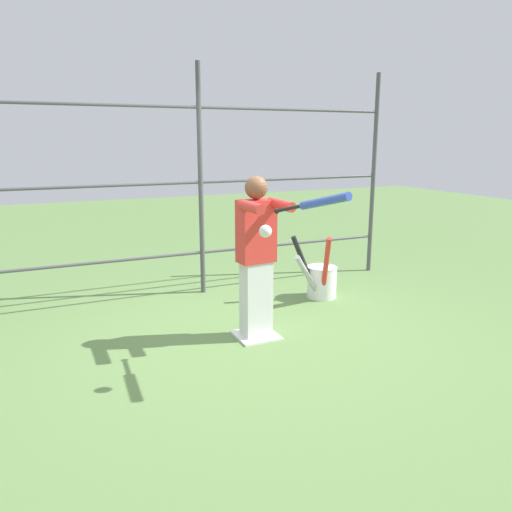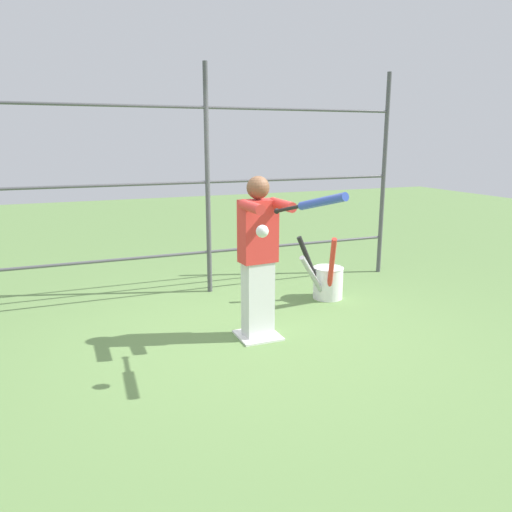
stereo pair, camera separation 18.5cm
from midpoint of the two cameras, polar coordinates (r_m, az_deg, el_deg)
name	(u,v)px [view 2 (the right image)]	position (r m, az deg, el deg)	size (l,w,h in m)	color
ground_plane	(258,336)	(4.95, 1.30, -9.16)	(24.00, 24.00, 0.00)	#608447
home_plate	(258,335)	(4.95, 1.30, -9.05)	(0.40, 0.40, 0.02)	white
fence_backstop	(208,182)	(6.10, -4.68, 8.42)	(5.17, 0.06, 2.76)	#4C4C51
batter	(259,253)	(4.68, 1.43, 0.35)	(0.40, 0.54, 1.56)	silver
baseball_bat_swinging	(316,203)	(3.83, 8.23, 6.02)	(0.21, 0.85, 0.26)	black
softball_in_flight	(262,231)	(3.72, 2.15, 2.83)	(0.10, 0.10, 0.10)	white
bat_bucket	(327,281)	(6.07, 8.95, -2.82)	(0.72, 0.62, 0.83)	white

